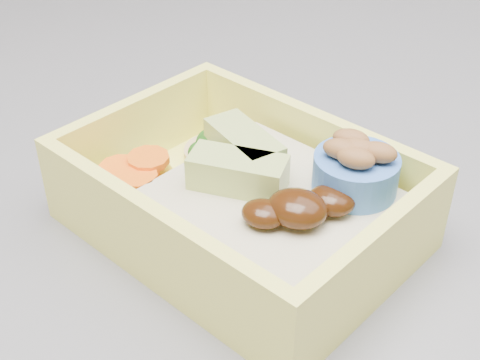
% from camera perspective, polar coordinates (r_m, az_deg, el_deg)
% --- Properties ---
extents(bento_box, '(0.23, 0.20, 0.07)m').
position_cam_1_polar(bento_box, '(0.38, 0.82, -1.75)').
color(bento_box, '#FDFA68').
rests_on(bento_box, island).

